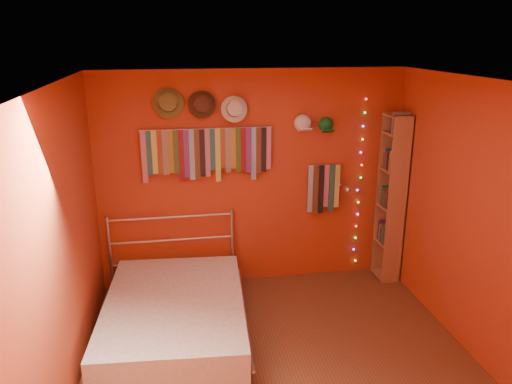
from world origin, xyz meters
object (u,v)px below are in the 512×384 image
tie_rack (207,151)px  reading_lamp (347,189)px  bed (175,316)px  bookshelf (395,197)px

tie_rack → reading_lamp: 1.64m
reading_lamp → bed: size_ratio=0.15×
reading_lamp → bookshelf: bearing=1.2°
reading_lamp → bookshelf: bookshelf is taller
reading_lamp → bed: (-2.00, -0.85, -0.94)m
reading_lamp → bed: bearing=-157.0°
tie_rack → reading_lamp: tie_rack is taller
bookshelf → bed: bookshelf is taller
reading_lamp → bed: reading_lamp is taller
tie_rack → reading_lamp: size_ratio=4.82×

